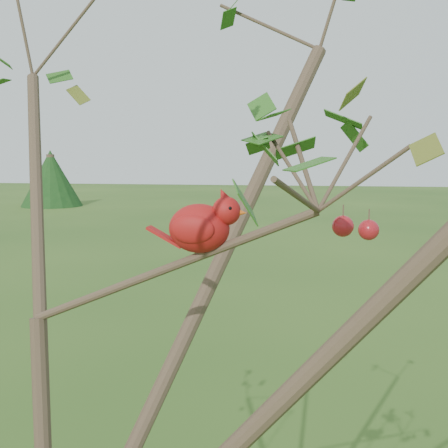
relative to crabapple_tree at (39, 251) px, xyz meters
name	(u,v)px	position (x,y,z in m)	size (l,w,h in m)	color
crabapple_tree	(39,251)	(0.00, 0.00, 0.00)	(2.35, 2.05, 2.95)	#3F2E22
cardinal	(203,226)	(0.30, 0.09, 0.04)	(0.20, 0.10, 0.14)	#A11A0D
distant_trees	(336,170)	(1.47, 23.77, -0.51)	(38.83, 15.28, 3.74)	#3F2E22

